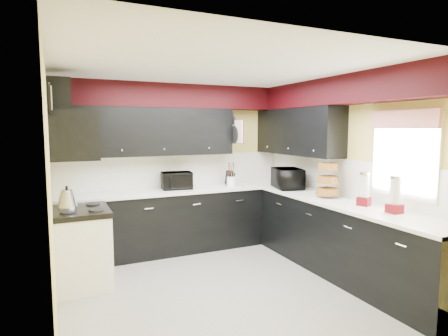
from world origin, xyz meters
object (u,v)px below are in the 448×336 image
knife_block (230,178)px  kettle (67,198)px  microwave (288,178)px  toaster_oven (177,181)px  utensil_crock (231,181)px

knife_block → kettle: 2.50m
knife_block → microwave: bearing=-42.7°
toaster_oven → kettle: bearing=-152.4°
utensil_crock → microwave: bearing=-39.1°
knife_block → utensil_crock: bearing=-100.3°
microwave → kettle: bearing=103.3°
microwave → kettle: 3.10m
toaster_oven → kettle: (-1.55, -0.58, -0.05)m
microwave → utensil_crock: bearing=65.4°
toaster_oven → knife_block: bearing=6.8°
utensil_crock → toaster_oven: bearing=174.1°
toaster_oven → utensil_crock: size_ratio=2.97×
microwave → knife_block: size_ratio=2.46×
microwave → kettle: size_ratio=2.42×
microwave → knife_block: microwave is taller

